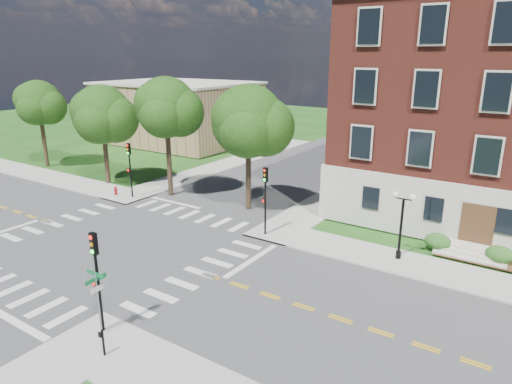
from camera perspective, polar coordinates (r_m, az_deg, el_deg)
The scene contains 19 objects.
ground at distance 31.99m, azimuth -16.95°, elevation -6.39°, with size 160.00×160.00×0.00m, color #194914.
road_ew at distance 31.99m, azimuth -16.95°, elevation -6.38°, with size 90.00×12.00×0.01m, color #3D3D3F.
road_ns at distance 31.99m, azimuth -16.95°, elevation -6.37°, with size 12.00×90.00×0.01m, color #3D3D3F.
sidewalk_ne at distance 36.65m, azimuth 19.21°, elevation -3.49°, with size 34.00×34.00×0.12m.
sidewalk_nw at distance 52.63m, azimuth -15.00°, elevation 2.98°, with size 34.00×34.00×0.12m.
crosswalk_east at distance 27.23m, azimuth -7.00°, elevation -9.99°, with size 2.20×10.20×0.02m, color silver, non-canonical shape.
stop_bar_east at distance 28.48m, azimuth -0.56°, elevation -8.58°, with size 0.40×5.50×0.00m, color silver.
secondary_building at distance 66.62m, azimuth -9.70°, elevation 9.86°, with size 20.40×15.40×8.30m.
tree_a at distance 55.65m, azimuth -25.50°, elevation 10.02°, with size 4.83×4.83×9.42m.
tree_b at distance 45.61m, azimuth -18.70°, elevation 9.14°, with size 5.52×5.52×9.41m.
tree_c at distance 40.24m, azimuth -11.18°, elevation 10.29°, with size 5.23×5.23×10.34m.
tree_d at distance 35.79m, azimuth -0.99°, elevation 8.80°, with size 5.74×5.74×9.96m.
traffic_signal_se at distance 21.46m, azimuth -19.33°, elevation -9.16°, with size 0.33×0.37×4.80m.
traffic_signal_ne at distance 31.09m, azimuth 1.17°, elevation -0.04°, with size 0.38×0.45×4.80m.
traffic_signal_nw at distance 40.85m, azimuth -15.52°, elevation 3.49°, with size 0.36×0.41×4.80m.
twin_lamp_west at distance 28.96m, azimuth 17.72°, elevation -3.57°, with size 1.36×0.36×4.23m.
street_sign_pole at distance 21.60m, azimuth -19.23°, elevation -11.58°, with size 1.10×1.10×3.10m.
push_button_post at distance 20.96m, azimuth -18.61°, elevation -17.28°, with size 0.14×0.21×1.20m.
fire_hydrant at distance 42.70m, azimuth -17.13°, elevation 0.15°, with size 0.35×0.35×0.75m.
Camera 1 is at (23.21, -18.27, 12.30)m, focal length 32.00 mm.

